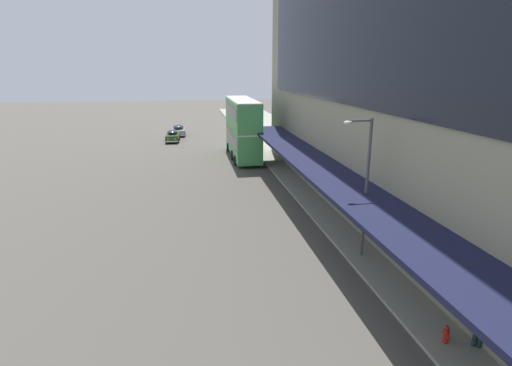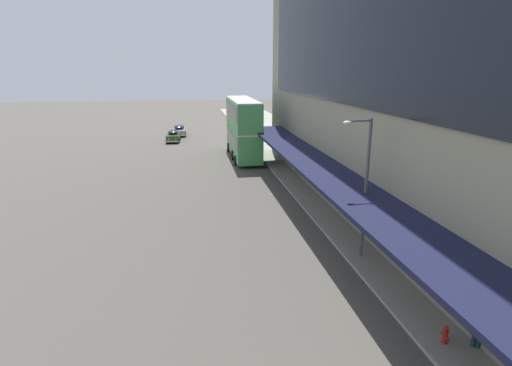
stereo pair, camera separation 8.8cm
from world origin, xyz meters
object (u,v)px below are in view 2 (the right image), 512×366
(sedan_trailing_mid, at_px, (173,136))
(sedan_oncoming_rear, at_px, (179,130))
(pedestrian_at_kerb, at_px, (479,322))
(fire_hydrant, at_px, (445,335))
(street_lamp, at_px, (363,179))
(transit_bus_kerbside_front, at_px, (243,127))

(sedan_trailing_mid, xyz_separation_m, sedan_oncoming_rear, (0.74, 4.94, -0.01))
(pedestrian_at_kerb, bearing_deg, fire_hydrant, 158.93)
(sedan_oncoming_rear, bearing_deg, sedan_trailing_mid, -98.49)
(sedan_oncoming_rear, relative_size, street_lamp, 0.61)
(pedestrian_at_kerb, distance_m, fire_hydrant, 1.25)
(sedan_trailing_mid, bearing_deg, pedestrian_at_kerb, -75.27)
(pedestrian_at_kerb, xyz_separation_m, fire_hydrant, (-0.97, 0.37, -0.69))
(transit_bus_kerbside_front, bearing_deg, street_lamp, -84.24)
(transit_bus_kerbside_front, height_order, sedan_trailing_mid, transit_bus_kerbside_front)
(sedan_trailing_mid, height_order, fire_hydrant, sedan_trailing_mid)
(pedestrian_at_kerb, xyz_separation_m, street_lamp, (-1.17, 7.50, 3.15))
(sedan_oncoming_rear, xyz_separation_m, fire_hydrant, (9.96, -48.94, -0.26))
(pedestrian_at_kerb, bearing_deg, transit_bus_kerbside_front, 96.48)
(pedestrian_at_kerb, bearing_deg, sedan_trailing_mid, 104.73)
(transit_bus_kerbside_front, height_order, sedan_oncoming_rear, transit_bus_kerbside_front)
(transit_bus_kerbside_front, relative_size, sedan_trailing_mid, 2.58)
(transit_bus_kerbside_front, xyz_separation_m, sedan_oncoming_rear, (-7.21, 16.55, -2.69))
(pedestrian_at_kerb, distance_m, street_lamp, 8.22)
(pedestrian_at_kerb, relative_size, street_lamp, 0.26)
(transit_bus_kerbside_front, distance_m, sedan_oncoming_rear, 18.25)
(fire_hydrant, bearing_deg, transit_bus_kerbside_front, 94.85)
(sedan_trailing_mid, bearing_deg, fire_hydrant, -76.34)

